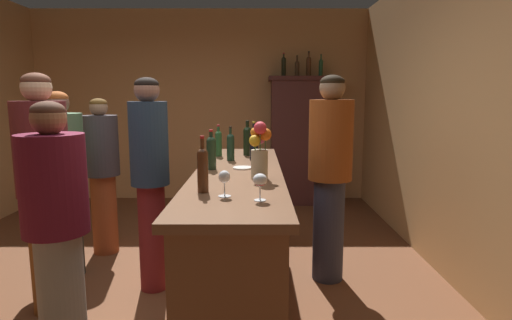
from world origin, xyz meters
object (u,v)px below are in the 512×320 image
display_cabinet (300,138)px  wine_bottle_riesling (230,146)px  bar_counter (238,235)px  patron_redhead (61,178)px  wine_glass_rear (224,178)px  wine_glass_mid (259,181)px  display_bottle_center (308,65)px  wine_bottle_syrah (218,142)px  wine_glass_front (247,142)px  patron_in_navy (55,225)px  wine_bottle_chardonnay (253,143)px  patron_near_entrance (149,174)px  bartender (329,170)px  display_bottle_midright (320,67)px  cheese_plate (242,168)px  display_bottle_midleft (296,68)px  wine_bottle_malbec (211,151)px  flower_arrangement (259,150)px  display_bottle_left (283,66)px  patron_tall (101,170)px  wine_bottle_pinot (247,139)px  wine_bottle_rose (202,168)px  patron_by_cabinet (43,184)px

display_cabinet → wine_bottle_riesling: 2.62m
bar_counter → patron_redhead: bearing=164.2°
display_cabinet → wine_glass_rear: display_cabinet is taller
wine_glass_mid → display_bottle_center: (0.73, 3.87, 0.88)m
wine_bottle_syrah → wine_glass_front: wine_bottle_syrah is taller
bar_counter → display_bottle_center: display_bottle_center is taller
wine_bottle_riesling → patron_in_navy: bearing=-125.6°
wine_bottle_chardonnay → wine_glass_rear: 1.34m
patron_in_navy → patron_near_entrance: 1.00m
display_cabinet → bartender: display_cabinet is taller
display_cabinet → display_bottle_midright: (0.26, 0.00, 1.02)m
wine_bottle_chardonnay → patron_redhead: patron_redhead is taller
bartender → cheese_plate: bearing=30.4°
wine_bottle_syrah → display_bottle_midleft: 2.53m
wine_bottle_malbec → display_cabinet: bearing=70.9°
bar_counter → flower_arrangement: flower_arrangement is taller
wine_bottle_malbec → display_bottle_midleft: bearing=72.3°
wine_bottle_riesling → patron_near_entrance: 0.73m
wine_bottle_syrah → patron_near_entrance: patron_near_entrance is taller
wine_bottle_malbec → display_bottle_left: bearing=75.8°
wine_bottle_syrah → wine_bottle_riesling: bearing=-64.0°
patron_tall → patron_in_navy: bearing=-32.6°
wine_bottle_pinot → display_cabinet: bearing=70.8°
display_cabinet → bartender: 2.62m
wine_glass_mid → display_bottle_midleft: 4.00m
wine_glass_front → display_bottle_left: 2.12m
wine_bottle_pinot → wine_bottle_rose: 1.55m
wine_glass_mid → patron_by_cabinet: (-1.53, 0.71, -0.17)m
display_bottle_left → bartender: 2.82m
wine_glass_mid → patron_in_navy: patron_in_navy is taller
wine_bottle_malbec → wine_bottle_rose: size_ratio=0.92×
display_bottle_midleft → bartender: 2.80m
display_bottle_midright → wine_bottle_riesling: bearing=-114.9°
wine_bottle_syrah → display_bottle_midright: 2.67m
display_cabinet → wine_bottle_malbec: display_cabinet is taller
wine_bottle_riesling → display_bottle_left: (0.61, 2.46, 0.85)m
wine_bottle_malbec → wine_bottle_chardonnay: wine_bottle_chardonnay is taller
display_cabinet → display_bottle_midleft: (-0.08, 0.00, 1.01)m
display_bottle_left → display_bottle_center: 0.36m
wine_bottle_malbec → wine_glass_rear: size_ratio=2.06×
display_cabinet → wine_bottle_chardonnay: size_ratio=5.43×
wine_bottle_pinot → wine_bottle_malbec: bearing=-108.8°
wine_bottle_riesling → wine_glass_rear: bearing=-88.0°
bar_counter → wine_bottle_chardonnay: (0.11, 0.53, 0.65)m
bar_counter → display_cabinet: 3.11m
patron_tall → display_bottle_midright: bearing=84.3°
cheese_plate → patron_redhead: (-1.56, 0.33, -0.14)m
wine_bottle_riesling → display_bottle_midright: 2.84m
wine_bottle_pinot → patron_tall: bearing=174.4°
flower_arrangement → wine_bottle_chardonnay: bearing=92.9°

